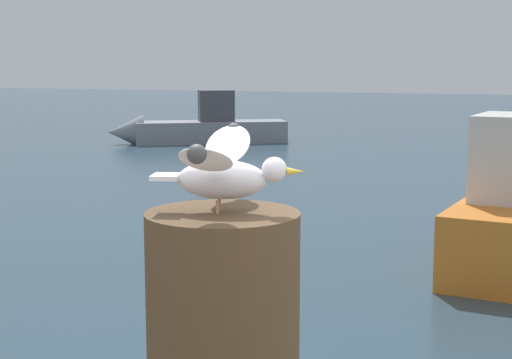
{
  "coord_description": "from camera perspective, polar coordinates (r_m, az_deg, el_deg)",
  "views": [
    {
      "loc": [
        -0.01,
        -2.13,
        2.44
      ],
      "look_at": [
        -0.77,
        -0.06,
        2.11
      ],
      "focal_mm": 55.37,
      "sensor_mm": 36.0,
      "label": 1
    }
  ],
  "objects": [
    {
      "name": "seagull",
      "position": [
        2.0,
        -2.36,
        0.85
      ],
      "size": [
        0.39,
        0.63,
        0.21
      ],
      "color": "tan",
      "rests_on": "mooring_post"
    },
    {
      "name": "boat_grey",
      "position": [
        23.97,
        -4.55,
        3.69
      ],
      "size": [
        5.18,
        3.64,
        1.76
      ],
      "color": "gray",
      "rests_on": "ground_plane"
    }
  ]
}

